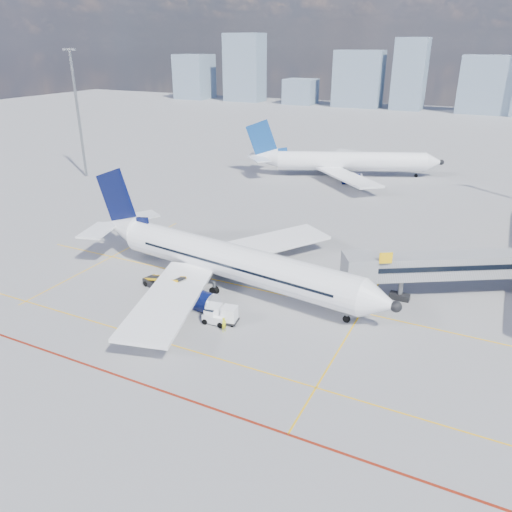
{
  "coord_description": "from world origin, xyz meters",
  "views": [
    {
      "loc": [
        24.45,
        -38.45,
        26.29
      ],
      "look_at": [
        1.36,
        8.36,
        4.0
      ],
      "focal_mm": 35.0,
      "sensor_mm": 36.0,
      "label": 1
    }
  ],
  "objects": [
    {
      "name": "floodlight_mast_nw",
      "position": [
        -55.0,
        40.0,
        13.59
      ],
      "size": [
        3.2,
        0.61,
        25.45
      ],
      "color": "slate",
      "rests_on": "ground"
    },
    {
      "name": "baggage_tug",
      "position": [
        1.08,
        -0.75,
        0.79
      ],
      "size": [
        2.45,
        1.57,
        1.64
      ],
      "rotation": [
        0.0,
        0.0,
        0.06
      ],
      "color": "white",
      "rests_on": "ground"
    },
    {
      "name": "jet_bridge",
      "position": [
        23.51,
        16.91,
        3.74
      ],
      "size": [
        23.55,
        15.78,
        6.3
      ],
      "color": "#94969C",
      "rests_on": "ground"
    },
    {
      "name": "cargo_dolly",
      "position": [
        1.71,
        -0.24,
        1.01
      ],
      "size": [
        3.55,
        2.02,
        1.84
      ],
      "rotation": [
        0.0,
        0.0,
        0.17
      ],
      "color": "black",
      "rests_on": "ground"
    },
    {
      "name": "apron_markings",
      "position": [
        -0.58,
        -3.91,
        0.01
      ],
      "size": [
        90.0,
        35.12,
        0.01
      ],
      "color": "yellow",
      "rests_on": "ground"
    },
    {
      "name": "second_aircraft",
      "position": [
        -5.64,
        64.03,
        3.22
      ],
      "size": [
        39.7,
        33.54,
        12.18
      ],
      "rotation": [
        0.0,
        0.0,
        0.4
      ],
      "color": "white",
      "rests_on": "ground"
    },
    {
      "name": "ramp_worker",
      "position": [
        2.8,
        -1.69,
        0.76
      ],
      "size": [
        0.52,
        0.64,
        1.52
      ],
      "primitive_type": "imported",
      "rotation": [
        0.0,
        0.0,
        1.24
      ],
      "color": "yellow",
      "rests_on": "ground"
    },
    {
      "name": "ground",
      "position": [
        0.0,
        0.0,
        0.0
      ],
      "size": [
        420.0,
        420.0,
        0.0
      ],
      "primitive_type": "plane",
      "color": "gray",
      "rests_on": "ground"
    },
    {
      "name": "main_aircraft",
      "position": [
        -2.5,
        7.41,
        3.22
      ],
      "size": [
        41.59,
        36.13,
        12.18
      ],
      "rotation": [
        0.0,
        0.0,
        -0.13
      ],
      "color": "white",
      "rests_on": "ground"
    },
    {
      "name": "distant_skyline",
      "position": [
        -6.01,
        190.0,
        12.27
      ],
      "size": [
        258.47,
        15.9,
        30.87
      ],
      "color": "slate",
      "rests_on": "ground"
    },
    {
      "name": "belt_loader",
      "position": [
        -8.31,
        3.07,
        0.7
      ],
      "size": [
        6.73,
        3.31,
        2.71
      ],
      "rotation": [
        0.0,
        0.0,
        -0.29
      ],
      "color": "black",
      "rests_on": "ground"
    }
  ]
}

